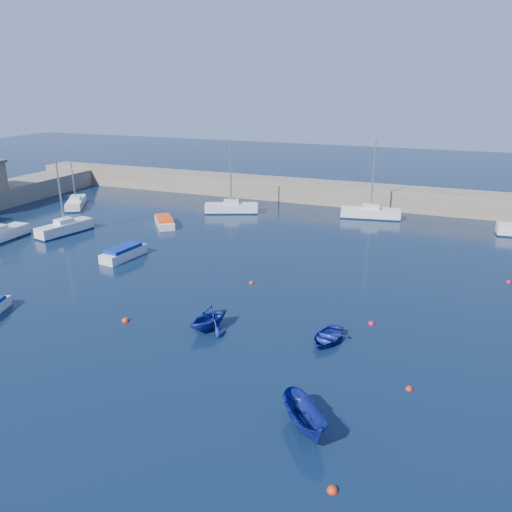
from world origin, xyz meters
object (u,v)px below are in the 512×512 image
at_px(motorboat_1, 124,253).
at_px(motorboat_2, 164,222).
at_px(sailboat_3, 65,228).
at_px(dinghy_right, 305,418).
at_px(dinghy_center, 327,337).
at_px(dinghy_left, 209,318).
at_px(sailboat_6, 370,213).
at_px(sailboat_4, 76,203).
at_px(sailboat_5, 231,208).

bearing_deg(motorboat_1, motorboat_2, 109.17).
height_order(sailboat_3, dinghy_right, sailboat_3).
bearing_deg(motorboat_1, dinghy_right, -30.57).
bearing_deg(dinghy_center, motorboat_1, 168.32).
relative_size(dinghy_left, dinghy_right, 0.88).
relative_size(sailboat_6, dinghy_center, 2.85).
relative_size(sailboat_4, motorboat_1, 1.76).
relative_size(sailboat_5, dinghy_center, 2.70).
bearing_deg(dinghy_left, sailboat_5, 132.64).
height_order(sailboat_4, motorboat_1, sailboat_4).
bearing_deg(sailboat_6, dinghy_center, 174.93).
relative_size(sailboat_4, motorboat_2, 1.76).
distance_m(motorboat_2, dinghy_center, 30.41).
distance_m(dinghy_left, dinghy_right, 11.34).
bearing_deg(sailboat_5, dinghy_right, -173.79).
height_order(sailboat_4, dinghy_center, sailboat_4).
bearing_deg(sailboat_6, motorboat_1, 131.01).
height_order(sailboat_6, motorboat_2, sailboat_6).
height_order(sailboat_5, motorboat_2, sailboat_5).
height_order(sailboat_5, dinghy_right, sailboat_5).
xyz_separation_m(sailboat_3, dinghy_right, (32.73, -21.17, 0.05)).
height_order(sailboat_4, dinghy_left, sailboat_4).
bearing_deg(motorboat_1, dinghy_left, -28.60).
height_order(dinghy_left, dinghy_right, dinghy_left).
xyz_separation_m(sailboat_5, motorboat_2, (-4.61, -8.06, -0.18)).
distance_m(sailboat_3, motorboat_1, 11.32).
relative_size(motorboat_1, dinghy_left, 1.49).
height_order(sailboat_3, motorboat_2, sailboat_3).
xyz_separation_m(sailboat_3, motorboat_2, (8.13, 6.70, -0.19)).
bearing_deg(dinghy_right, dinghy_center, 58.02).
distance_m(sailboat_3, sailboat_6, 34.50).
distance_m(sailboat_4, motorboat_1, 22.82).
bearing_deg(dinghy_left, sailboat_6, 102.22).
bearing_deg(dinghy_right, sailboat_5, 79.92).
xyz_separation_m(motorboat_2, dinghy_right, (24.61, -27.87, 0.24)).
xyz_separation_m(motorboat_2, dinghy_left, (15.96, -20.54, 0.39)).
xyz_separation_m(dinghy_left, dinghy_right, (8.65, -7.33, -0.14)).
xyz_separation_m(motorboat_2, dinghy_center, (23.52, -19.28, -0.13)).
height_order(sailboat_4, sailboat_6, sailboat_6).
bearing_deg(dinghy_right, dinghy_left, 100.55).
bearing_deg(dinghy_center, sailboat_6, 104.65).
relative_size(sailboat_3, dinghy_left, 2.55).
xyz_separation_m(sailboat_6, dinghy_center, (2.56, -31.13, -0.31)).
xyz_separation_m(sailboat_6, dinghy_right, (3.65, -39.73, 0.07)).
height_order(motorboat_2, dinghy_center, motorboat_2).
height_order(sailboat_4, dinghy_right, sailboat_4).
relative_size(motorboat_1, dinghy_center, 1.51).
xyz_separation_m(sailboat_6, motorboat_1, (-18.57, -22.76, -0.11)).
bearing_deg(dinghy_right, motorboat_1, 103.44).
distance_m(sailboat_3, dinghy_right, 38.98).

